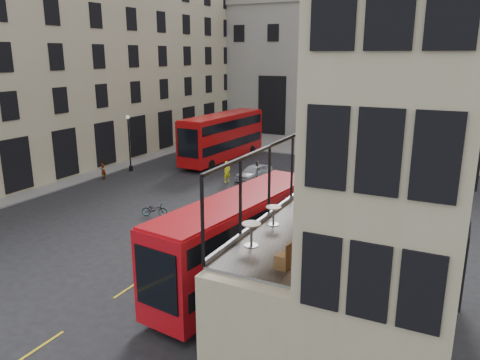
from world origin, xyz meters
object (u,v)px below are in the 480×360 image
at_px(car_b, 332,153).
at_px(cafe_chair_b, 334,220).
at_px(car_c, 195,156).
at_px(cafe_chair_c, 330,218).
at_px(traffic_light_far, 203,132).
at_px(cafe_table_mid, 274,213).
at_px(street_lamp_b, 298,131).
at_px(bicycle, 154,210).
at_px(cafe_table_far, 309,185).
at_px(pedestrian_d, 418,152).
at_px(cyclist, 227,172).
at_px(pedestrian_e, 103,170).
at_px(car_a, 254,172).
at_px(pedestrian_b, 233,147).
at_px(traffic_light_near, 257,181).
at_px(cafe_chair_d, 345,202).
at_px(cafe_chair_a, 283,261).
at_px(bus_far, 223,135).
at_px(bus_near, 239,236).
at_px(pedestrian_c, 375,140).
at_px(cafe_table_near, 251,231).
at_px(pedestrian_a, 204,143).

bearing_deg(car_b, cafe_chair_b, -113.98).
relative_size(car_c, cafe_chair_b, 6.27).
bearing_deg(cafe_chair_c, traffic_light_far, 128.86).
bearing_deg(cafe_table_mid, street_lamp_b, 108.33).
distance_m(bicycle, cafe_table_far, 14.56).
relative_size(street_lamp_b, cafe_chair_b, 7.02).
height_order(car_c, cafe_chair_c, cafe_chair_c).
bearing_deg(pedestrian_d, cafe_chair_c, 153.21).
distance_m(cyclist, cafe_table_mid, 23.25).
bearing_deg(cafe_chair_c, pedestrian_e, 149.83).
bearing_deg(car_a, pedestrian_b, 140.23).
xyz_separation_m(traffic_light_near, cafe_table_far, (6.56, -8.77, 2.74)).
xyz_separation_m(cyclist, pedestrian_b, (-4.86, 10.47, -0.09)).
bearing_deg(cafe_chair_d, cafe_table_far, 156.23).
xyz_separation_m(traffic_light_far, cafe_chair_d, (22.41, -25.59, 2.46)).
xyz_separation_m(bicycle, cyclist, (0.33, 10.00, 0.48)).
relative_size(street_lamp_b, cyclist, 2.84).
bearing_deg(bicycle, pedestrian_e, 35.35).
bearing_deg(pedestrian_d, cafe_chair_a, 152.80).
bearing_deg(street_lamp_b, bicycle, -92.62).
distance_m(traffic_light_far, bus_far, 4.46).
relative_size(bus_near, cafe_chair_d, 11.93).
relative_size(street_lamp_b, bus_far, 0.43).
distance_m(traffic_light_far, pedestrian_d, 23.04).
distance_m(traffic_light_far, street_lamp_b, 10.82).
height_order(cafe_chair_c, cafe_chair_d, cafe_chair_c).
distance_m(bus_far, cafe_table_mid, 31.36).
distance_m(bus_far, pedestrian_c, 19.27).
relative_size(bus_near, bus_far, 0.92).
xyz_separation_m(bus_far, pedestrian_c, (12.80, 14.29, -1.82)).
xyz_separation_m(traffic_light_near, bus_far, (-10.18, 13.71, 0.32)).
height_order(traffic_light_far, street_lamp_b, street_lamp_b).
relative_size(cyclist, pedestrian_c, 1.01).
xyz_separation_m(cafe_table_near, cafe_table_mid, (-0.11, 2.18, -0.06)).
relative_size(cafe_chair_b, cafe_chair_c, 0.78).
distance_m(pedestrian_d, pedestrian_e, 31.49).
relative_size(car_a, cafe_chair_b, 5.28).
bearing_deg(cyclist, car_b, -2.16).
bearing_deg(pedestrian_a, cafe_chair_c, -50.10).
xyz_separation_m(pedestrian_c, pedestrian_d, (5.40, -5.39, 0.04)).
bearing_deg(cafe_chair_d, pedestrian_e, 153.89).
distance_m(pedestrian_c, cafe_chair_d, 38.24).
height_order(traffic_light_near, car_c, traffic_light_near).
relative_size(car_a, pedestrian_e, 2.39).
bearing_deg(car_c, cyclist, 135.34).
bearing_deg(cafe_table_near, street_lamp_b, 107.47).
distance_m(pedestrian_e, cafe_table_near, 29.00).
bearing_deg(cafe_chair_c, pedestrian_c, 98.31).
bearing_deg(cafe_chair_a, bus_far, 121.73).
distance_m(pedestrian_e, cafe_chair_a, 30.89).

